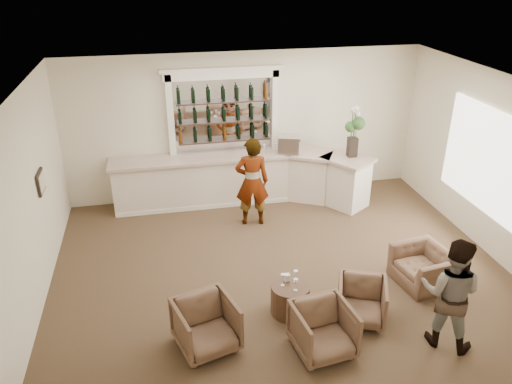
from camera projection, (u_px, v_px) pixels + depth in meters
ground at (283, 275)px, 8.84m from camera, size 8.00×8.00×0.00m
room_shell at (285, 136)px, 8.48m from camera, size 8.04×7.02×3.32m
bar_counter at (243, 179)px, 11.20m from camera, size 5.72×1.80×1.14m
back_bar_alcove at (224, 112)px, 10.88m from camera, size 2.64×0.25×3.00m
cocktail_table at (290, 299)px, 7.84m from camera, size 0.62×0.62×0.50m
sommelier at (252, 182)px, 10.16m from camera, size 0.74×0.53×1.89m
guest at (450, 293)px, 6.98m from camera, size 1.06×1.03×1.72m
armchair_left at (206, 325)px, 7.09m from camera, size 1.01×1.03×0.76m
armchair_center at (323, 330)px, 7.01m from camera, size 0.90×0.92×0.74m
armchair_right at (361, 301)px, 7.65m from camera, size 0.95×0.96×0.68m
armchair_far at (423, 267)px, 8.52m from camera, size 0.98×1.08×0.62m
espresso_machine at (289, 145)px, 11.00m from camera, size 0.55×0.50×0.40m
flower_vase at (354, 128)px, 10.65m from camera, size 0.30×0.30×1.13m
wine_glass_bar_left at (275, 148)px, 11.09m from camera, size 0.07×0.07×0.21m
wine_glass_bar_right at (264, 149)px, 11.02m from camera, size 0.07×0.07×0.21m
wine_glass_tbl_a at (283, 280)px, 7.69m from camera, size 0.07×0.07×0.21m
wine_glass_tbl_b at (296, 276)px, 7.77m from camera, size 0.07×0.07×0.21m
wine_glass_tbl_c at (296, 285)px, 7.58m from camera, size 0.07×0.07×0.21m
napkin_holder at (287, 277)px, 7.83m from camera, size 0.08×0.08×0.12m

